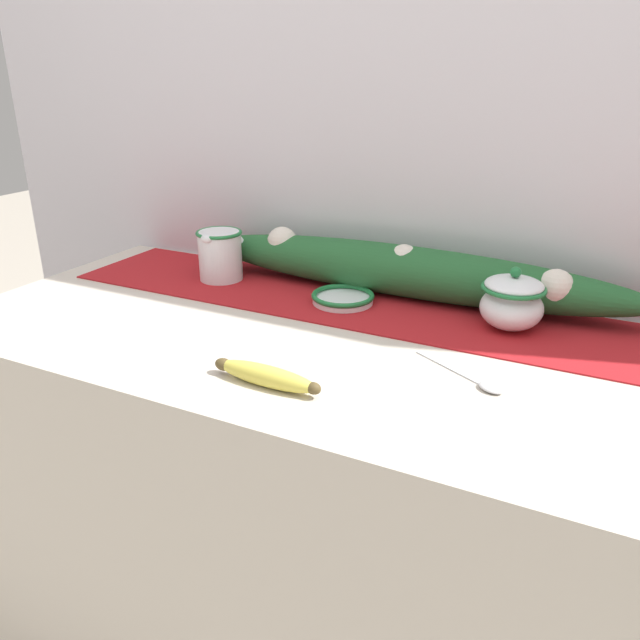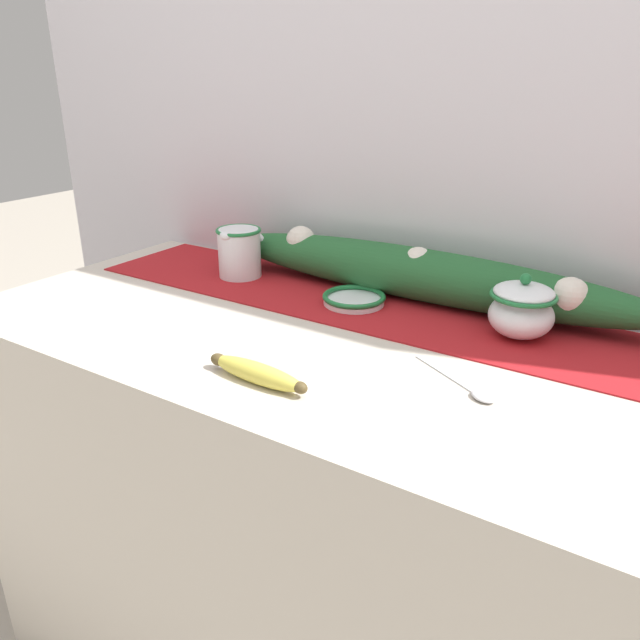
% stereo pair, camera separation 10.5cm
% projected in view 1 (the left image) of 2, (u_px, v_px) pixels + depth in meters
% --- Properties ---
extents(countertop, '(1.54, 0.64, 0.91)m').
position_uv_depth(countertop, '(349.00, 547.00, 1.27)').
color(countertop, beige).
rests_on(countertop, ground_plane).
extents(back_wall, '(2.34, 0.04, 2.40)m').
position_uv_depth(back_wall, '(424.00, 152.00, 1.27)').
color(back_wall, silver).
rests_on(back_wall, ground_plane).
extents(table_runner, '(1.42, 0.27, 0.00)m').
position_uv_depth(table_runner, '(389.00, 308.00, 1.24)').
color(table_runner, '#A8191E').
rests_on(table_runner, countertop).
extents(cream_pitcher, '(0.10, 0.12, 0.11)m').
position_uv_depth(cream_pitcher, '(221.00, 253.00, 1.38)').
color(cream_pitcher, white).
rests_on(cream_pitcher, countertop).
extents(sugar_bowl, '(0.12, 0.12, 0.12)m').
position_uv_depth(sugar_bowl, '(512.00, 302.00, 1.12)').
color(sugar_bowl, white).
rests_on(sugar_bowl, countertop).
extents(small_dish, '(0.13, 0.13, 0.02)m').
position_uv_depth(small_dish, '(343.00, 298.00, 1.26)').
color(small_dish, white).
rests_on(small_dish, countertop).
extents(banana, '(0.19, 0.04, 0.03)m').
position_uv_depth(banana, '(266.00, 376.00, 0.94)').
color(banana, '#DBCC4C').
rests_on(banana, countertop).
extents(spoon, '(0.17, 0.10, 0.01)m').
position_uv_depth(spoon, '(485.00, 385.00, 0.93)').
color(spoon, silver).
rests_on(spoon, countertop).
extents(poinsettia_garland, '(0.96, 0.12, 0.11)m').
position_uv_depth(poinsettia_garland, '(405.00, 270.00, 1.28)').
color(poinsettia_garland, '#235B2D').
rests_on(poinsettia_garland, countertop).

